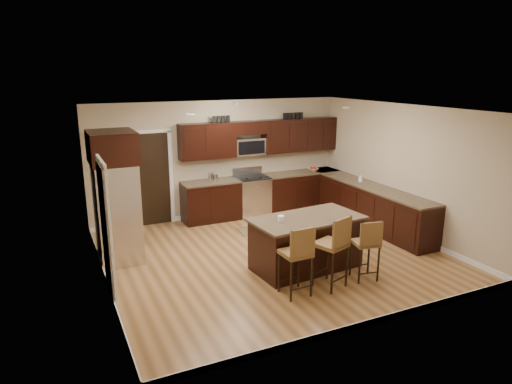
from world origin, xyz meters
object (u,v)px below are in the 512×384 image
island (306,244)px  stool_right (367,243)px  stool_mid (334,244)px  stool_left (298,253)px  refrigerator (116,196)px  range (252,195)px

island → stool_right: size_ratio=1.92×
stool_mid → stool_right: (0.65, 0.01, -0.09)m
island → stool_left: bearing=-132.7°
refrigerator → stool_mid: bearing=-42.0°
range → stool_mid: size_ratio=0.94×
range → stool_left: (-1.08, -4.03, 0.23)m
range → stool_mid: bearing=-96.0°
island → stool_left: stool_left is taller
stool_mid → island: bearing=70.5°
island → refrigerator: (-2.88, 1.74, 0.78)m
stool_left → stool_right: size_ratio=1.08×
range → island: 3.22m
stool_right → range: bearing=104.0°
stool_left → refrigerator: refrigerator is taller
range → island: (-0.42, -3.19, -0.04)m
island → stool_right: bearing=-57.6°
stool_right → refrigerator: bearing=154.7°
island → refrigerator: 3.45m
island → stool_mid: 0.90m
range → refrigerator: bearing=-156.3°
stool_mid → stool_left: bearing=160.9°
stool_mid → stool_right: size_ratio=1.15×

